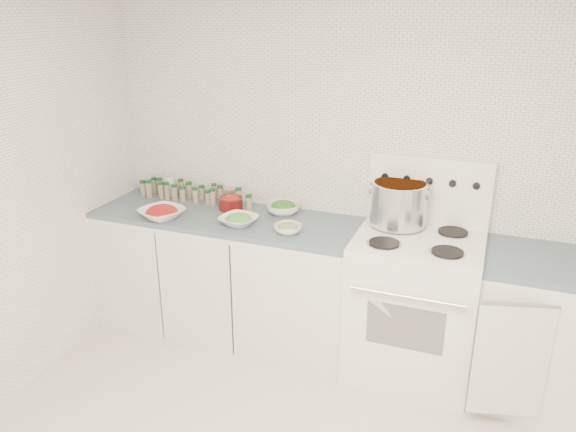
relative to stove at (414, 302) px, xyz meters
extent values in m
cube|color=white|center=(-0.48, 0.32, 0.75)|extent=(3.50, 0.02, 2.50)
cube|color=white|center=(-1.30, 0.00, -0.06)|extent=(1.85, 0.62, 0.86)
cube|color=#404E61|center=(-1.30, 0.00, 0.39)|extent=(1.85, 0.62, 0.03)
cube|color=white|center=(0.00, -0.01, -0.04)|extent=(0.76, 0.65, 0.92)
cube|color=black|center=(0.00, -0.33, 0.00)|extent=(0.45, 0.01, 0.28)
cylinder|color=silver|center=(0.00, -0.37, 0.22)|extent=(0.65, 0.02, 0.02)
cube|color=white|center=(0.00, -0.01, 0.43)|extent=(0.76, 0.65, 0.01)
cube|color=white|center=(0.00, 0.28, 0.65)|extent=(0.76, 0.06, 0.43)
cylinder|color=silver|center=(-0.18, -0.17, 0.44)|extent=(0.21, 0.21, 0.01)
cylinder|color=black|center=(-0.18, -0.17, 0.45)|extent=(0.18, 0.18, 0.01)
cylinder|color=silver|center=(0.18, -0.17, 0.44)|extent=(0.21, 0.21, 0.01)
cylinder|color=black|center=(0.18, -0.17, 0.45)|extent=(0.18, 0.18, 0.01)
cylinder|color=silver|center=(-0.18, 0.15, 0.44)|extent=(0.21, 0.21, 0.01)
cylinder|color=black|center=(-0.18, 0.15, 0.45)|extent=(0.18, 0.18, 0.01)
cylinder|color=silver|center=(0.18, 0.15, 0.44)|extent=(0.21, 0.21, 0.01)
cylinder|color=black|center=(0.18, 0.15, 0.45)|extent=(0.18, 0.18, 0.01)
cylinder|color=black|center=(-0.28, 0.25, 0.72)|extent=(0.04, 0.02, 0.04)
cylinder|color=black|center=(-0.14, 0.25, 0.72)|extent=(0.04, 0.02, 0.04)
cylinder|color=black|center=(0.00, 0.25, 0.72)|extent=(0.04, 0.02, 0.04)
cylinder|color=black|center=(0.14, 0.25, 0.72)|extent=(0.04, 0.02, 0.04)
cylinder|color=black|center=(0.28, 0.25, 0.72)|extent=(0.04, 0.02, 0.04)
cube|color=white|center=(0.82, 0.00, -0.06)|extent=(0.89, 0.62, 0.86)
cube|color=#404E61|center=(0.82, 0.00, 0.39)|extent=(0.89, 0.62, 0.03)
cube|color=white|center=(0.58, -0.36, -0.07)|extent=(0.39, 0.12, 0.70)
cylinder|color=silver|center=(-0.17, 0.16, 0.59)|extent=(0.35, 0.35, 0.27)
cylinder|color=#BE5A1A|center=(-0.17, 0.16, 0.71)|extent=(0.32, 0.32, 0.03)
torus|color=silver|center=(-0.35, 0.16, 0.67)|extent=(0.01, 0.08, 0.08)
torus|color=silver|center=(0.02, 0.16, 0.67)|extent=(0.01, 0.08, 0.08)
imported|color=white|center=(-1.69, -0.20, 0.44)|extent=(0.36, 0.36, 0.07)
ellipsoid|color=#9D150D|center=(-1.69, -0.20, 0.45)|extent=(0.20, 0.20, 0.09)
imported|color=white|center=(-1.15, -0.12, 0.43)|extent=(0.28, 0.28, 0.06)
ellipsoid|color=#499A32|center=(-1.15, -0.12, 0.44)|extent=(0.17, 0.17, 0.08)
imported|color=white|center=(-0.96, 0.18, 0.44)|extent=(0.26, 0.26, 0.07)
ellipsoid|color=#1B5919|center=(-0.96, 0.18, 0.46)|extent=(0.17, 0.17, 0.08)
imported|color=white|center=(-0.80, -0.14, 0.43)|extent=(0.22, 0.22, 0.05)
ellipsoid|color=#30461C|center=(-0.80, -0.14, 0.45)|extent=(0.13, 0.13, 0.06)
cylinder|color=#500E0D|center=(-1.33, 0.13, 0.45)|extent=(0.17, 0.17, 0.08)
ellipsoid|color=#A5230B|center=(-1.33, 0.13, 0.48)|extent=(0.12, 0.12, 0.06)
cylinder|color=white|center=(-1.89, 0.24, 0.47)|extent=(0.09, 0.09, 0.14)
cylinder|color=#ADA293|center=(-1.40, 0.26, 0.46)|extent=(0.08, 0.08, 0.11)
cylinder|color=gray|center=(-2.04, 0.26, 0.46)|extent=(0.04, 0.04, 0.10)
cylinder|color=#12411E|center=(-2.04, 0.26, 0.52)|extent=(0.04, 0.04, 0.02)
cylinder|color=gray|center=(-1.99, 0.24, 0.46)|extent=(0.05, 0.05, 0.11)
cylinder|color=#12411E|center=(-1.99, 0.24, 0.52)|extent=(0.05, 0.05, 0.02)
cylinder|color=gray|center=(-1.80, 0.25, 0.46)|extent=(0.04, 0.04, 0.12)
cylinder|color=#12411E|center=(-1.80, 0.25, 0.53)|extent=(0.04, 0.04, 0.02)
cylinder|color=gray|center=(-1.73, 0.24, 0.46)|extent=(0.04, 0.04, 0.11)
cylinder|color=#12411E|center=(-1.73, 0.24, 0.52)|extent=(0.04, 0.04, 0.02)
cylinder|color=gray|center=(-1.62, 0.25, 0.45)|extent=(0.04, 0.04, 0.09)
cylinder|color=#12411E|center=(-1.62, 0.25, 0.50)|extent=(0.05, 0.05, 0.02)
cylinder|color=gray|center=(-1.53, 0.26, 0.46)|extent=(0.04, 0.04, 0.11)
cylinder|color=#12411E|center=(-1.53, 0.26, 0.52)|extent=(0.04, 0.04, 0.02)
cylinder|color=gray|center=(-1.48, 0.26, 0.45)|extent=(0.04, 0.04, 0.10)
cylinder|color=#12411E|center=(-1.48, 0.26, 0.51)|extent=(0.04, 0.04, 0.02)
cylinder|color=gray|center=(-1.32, 0.25, 0.46)|extent=(0.04, 0.04, 0.11)
cylinder|color=#12411E|center=(-1.32, 0.25, 0.52)|extent=(0.04, 0.04, 0.02)
cylinder|color=gray|center=(-2.02, 0.16, 0.46)|extent=(0.05, 0.05, 0.11)
cylinder|color=#12411E|center=(-2.02, 0.16, 0.52)|extent=(0.05, 0.05, 0.02)
cylinder|color=gray|center=(-1.92, 0.17, 0.46)|extent=(0.04, 0.04, 0.11)
cylinder|color=#12411E|center=(-1.92, 0.17, 0.52)|extent=(0.04, 0.04, 0.02)
cylinder|color=gray|center=(-1.81, 0.17, 0.45)|extent=(0.05, 0.05, 0.10)
cylinder|color=#12411E|center=(-1.81, 0.17, 0.51)|extent=(0.05, 0.05, 0.02)
cylinder|color=gray|center=(-1.74, 0.16, 0.45)|extent=(0.04, 0.04, 0.09)
cylinder|color=#12411E|center=(-1.74, 0.16, 0.51)|extent=(0.04, 0.04, 0.02)
cylinder|color=gray|center=(-1.62, 0.15, 0.46)|extent=(0.04, 0.04, 0.10)
cylinder|color=#12411E|center=(-1.62, 0.15, 0.52)|extent=(0.04, 0.04, 0.02)
cylinder|color=gray|center=(-1.53, 0.17, 0.45)|extent=(0.04, 0.04, 0.09)
cylinder|color=#12411E|center=(-1.53, 0.17, 0.50)|extent=(0.04, 0.04, 0.02)
cylinder|color=gray|center=(-1.49, 0.16, 0.46)|extent=(0.04, 0.04, 0.11)
cylinder|color=#12411E|center=(-1.49, 0.16, 0.52)|extent=(0.04, 0.04, 0.02)
cylinder|color=gray|center=(-1.20, 0.15, 0.45)|extent=(0.04, 0.04, 0.10)
cylinder|color=#12411E|center=(-1.20, 0.15, 0.51)|extent=(0.05, 0.05, 0.02)
cylinder|color=gray|center=(-2.09, 0.17, 0.45)|extent=(0.05, 0.05, 0.10)
cylinder|color=#12411E|center=(-2.09, 0.17, 0.51)|extent=(0.05, 0.05, 0.02)
cylinder|color=gray|center=(-1.87, 0.16, 0.46)|extent=(0.04, 0.04, 0.11)
cylinder|color=#12411E|center=(-1.87, 0.16, 0.52)|extent=(0.04, 0.04, 0.02)
camera|label=1|loc=(0.37, -3.20, 1.75)|focal=35.00mm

